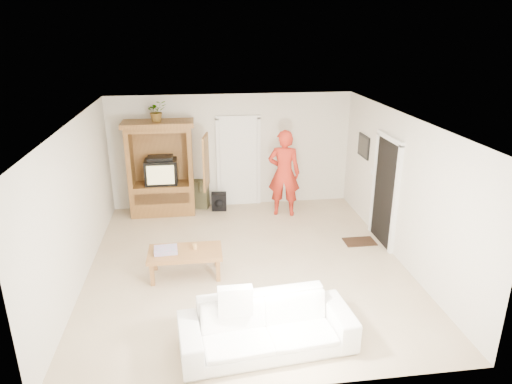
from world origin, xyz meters
TOP-DOWN VIEW (x-y plane):
  - floor at (0.00, 0.00)m, footprint 6.00×6.00m
  - ceiling at (0.00, 0.00)m, footprint 6.00×6.00m
  - wall_back at (0.00, 3.00)m, footprint 5.50×0.00m
  - wall_front at (0.00, -3.00)m, footprint 5.50×0.00m
  - wall_left at (-2.75, 0.00)m, footprint 0.00×6.00m
  - wall_right at (2.75, 0.00)m, footprint 0.00×6.00m
  - armoire at (-1.58, 2.66)m, footprint 1.82×1.14m
  - door_back at (0.15, 2.97)m, footprint 0.85×0.05m
  - doorway_right at (2.73, 0.60)m, footprint 0.05×0.90m
  - framed_picture at (2.73, 1.90)m, footprint 0.03×0.60m
  - doormat at (2.30, 0.60)m, footprint 0.60×0.40m
  - plant at (-1.60, 2.63)m, footprint 0.50×0.46m
  - man at (1.08, 2.21)m, footprint 0.80×0.62m
  - sofa at (0.00, -2.25)m, footprint 2.34×1.10m
  - coffee_table at (-1.07, -0.23)m, footprint 1.23×0.68m
  - towel at (-1.38, -0.23)m, footprint 0.40×0.30m
  - candle at (-0.90, -0.17)m, footprint 0.08×0.08m
  - backpack_black at (-0.35, 2.62)m, footprint 0.35×0.23m
  - backpack_olive at (-0.75, 2.85)m, footprint 0.41×0.34m

SIDE VIEW (x-z plane):
  - floor at x=0.00m, z-range 0.00..0.00m
  - doormat at x=2.30m, z-range 0.00..0.02m
  - backpack_black at x=-0.35m, z-range 0.00..0.42m
  - sofa at x=0.00m, z-range 0.00..0.66m
  - backpack_olive at x=-0.75m, z-range 0.00..0.66m
  - coffee_table at x=-1.07m, z-range 0.17..0.63m
  - towel at x=-1.38m, z-range 0.46..0.54m
  - candle at x=-0.90m, z-range 0.46..0.56m
  - armoire at x=-1.58m, z-range -0.14..1.96m
  - man at x=1.08m, z-range 0.00..1.94m
  - door_back at x=0.15m, z-range 0.00..2.04m
  - doorway_right at x=2.73m, z-range 0.00..2.04m
  - wall_back at x=0.00m, z-range -1.45..4.05m
  - wall_front at x=0.00m, z-range -1.45..4.05m
  - wall_left at x=-2.75m, z-range -1.70..4.30m
  - wall_right at x=2.75m, z-range -1.70..4.30m
  - framed_picture at x=2.73m, z-range 1.36..1.84m
  - plant at x=-1.60m, z-range 2.10..2.54m
  - ceiling at x=0.00m, z-range 2.60..2.60m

